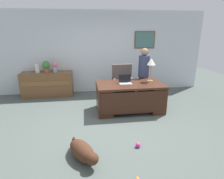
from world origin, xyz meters
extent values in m
plane|color=#4C5651|center=(0.00, 0.00, 0.00)|extent=(12.00, 12.00, 0.00)
cube|color=silver|center=(0.00, 2.60, 1.35)|extent=(7.00, 0.12, 2.70)
cube|color=brown|center=(1.45, 2.52, 1.76)|extent=(0.71, 0.03, 0.57)
cube|color=#46726E|center=(1.45, 2.50, 1.76)|extent=(0.63, 0.01, 0.49)
cube|color=#422316|center=(0.54, 0.73, 0.73)|extent=(1.74, 0.95, 0.05)
cube|color=#422316|center=(-0.15, 0.73, 0.35)|extent=(0.36, 0.89, 0.70)
cube|color=#422316|center=(1.23, 0.73, 0.35)|extent=(0.36, 0.89, 0.70)
cube|color=#381E13|center=(0.54, 0.29, 0.39)|extent=(1.64, 0.04, 0.56)
cube|color=brown|center=(-1.84, 2.25, 0.40)|extent=(1.60, 0.48, 0.79)
cube|color=brown|center=(-1.84, 2.00, 0.49)|extent=(1.50, 0.02, 0.14)
cube|color=#564C47|center=(0.52, 1.52, 0.37)|extent=(0.60, 0.58, 0.18)
cylinder|color=black|center=(0.52, 1.52, 0.14)|extent=(0.10, 0.10, 0.28)
cylinder|color=black|center=(0.52, 1.52, 0.03)|extent=(0.52, 0.52, 0.05)
cube|color=#564C47|center=(0.52, 1.76, 0.77)|extent=(0.60, 0.12, 0.62)
cube|color=#564C47|center=(0.26, 1.52, 0.57)|extent=(0.08, 0.50, 0.22)
cube|color=#564C47|center=(0.78, 1.52, 0.57)|extent=(0.08, 0.50, 0.22)
cylinder|color=#262323|center=(1.10, 1.38, 0.38)|extent=(0.26, 0.26, 0.76)
cylinder|color=navy|center=(1.10, 1.38, 1.07)|extent=(0.32, 0.32, 0.62)
sphere|color=#8D7054|center=(1.10, 1.38, 1.49)|extent=(0.21, 0.21, 0.21)
ellipsoid|color=#472819|center=(-0.72, -1.14, 0.15)|extent=(0.59, 0.72, 0.30)
sphere|color=#472819|center=(-0.55, -1.43, 0.19)|extent=(0.20, 0.20, 0.20)
cylinder|color=#472819|center=(-0.88, -0.85, 0.17)|extent=(0.11, 0.15, 0.21)
cube|color=#B2B5BA|center=(0.41, 0.73, 0.76)|extent=(0.32, 0.22, 0.01)
cube|color=black|center=(0.41, 0.83, 0.87)|extent=(0.32, 0.01, 0.21)
cylinder|color=#9E8447|center=(1.13, 0.87, 0.77)|extent=(0.16, 0.16, 0.02)
cylinder|color=#9E8447|center=(1.13, 0.87, 0.99)|extent=(0.02, 0.02, 0.43)
cone|color=silver|center=(1.13, 0.87, 1.29)|extent=(0.22, 0.22, 0.18)
cylinder|color=#9A9AB0|center=(-1.56, 2.25, 0.88)|extent=(0.13, 0.13, 0.17)
sphere|color=#E1677B|center=(-1.56, 2.25, 1.03)|extent=(0.17, 0.17, 0.17)
cylinder|color=silver|center=(-2.10, 2.25, 0.92)|extent=(0.14, 0.14, 0.26)
cylinder|color=brown|center=(-1.82, 2.25, 0.86)|extent=(0.18, 0.18, 0.14)
sphere|color=#387B33|center=(-1.82, 2.25, 1.03)|extent=(0.24, 0.24, 0.24)
sphere|color=#D8338C|center=(0.31, -0.96, 0.05)|extent=(0.09, 0.09, 0.09)
camera|label=1|loc=(-0.61, -3.92, 2.12)|focal=30.50mm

